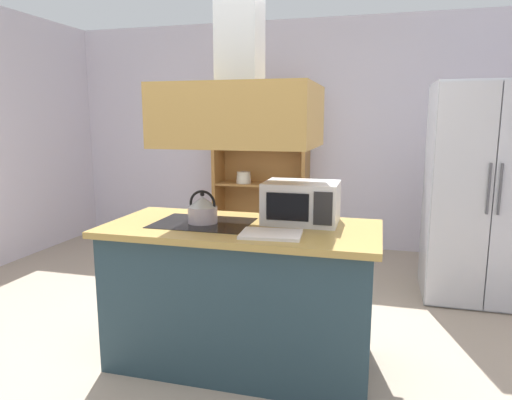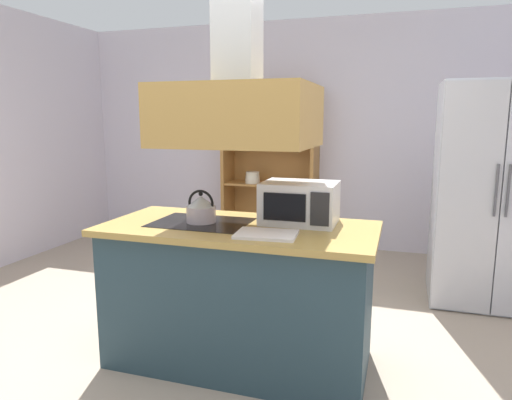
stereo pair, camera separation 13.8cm
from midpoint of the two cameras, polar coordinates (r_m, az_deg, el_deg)
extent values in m
plane|color=tan|center=(3.16, -5.27, -19.33)|extent=(7.80, 7.80, 0.00)
cube|color=silver|center=(5.66, 5.24, 8.01)|extent=(6.00, 0.12, 2.70)
cube|color=#253B45|center=(2.97, -3.17, -12.05)|extent=(1.60, 0.73, 0.86)
cube|color=#A98742|center=(2.83, -3.26, -3.59)|extent=(1.68, 0.81, 0.04)
cube|color=black|center=(2.92, -7.98, -2.84)|extent=(0.60, 0.44, 0.00)
cube|color=#B28742|center=(2.75, -3.40, 10.40)|extent=(0.90, 0.70, 0.36)
cube|color=silver|center=(4.34, 25.54, 0.81)|extent=(0.90, 0.72, 1.85)
cube|color=#B7B7BC|center=(3.94, 23.27, 0.13)|extent=(0.44, 0.03, 1.81)
cylinder|color=#4C4C51|center=(3.93, 26.10, 1.26)|extent=(0.02, 0.02, 0.40)
cylinder|color=#4C4C51|center=(3.94, 27.24, 1.20)|extent=(0.02, 0.02, 0.40)
cube|color=#A56E35|center=(5.71, -5.39, 4.07)|extent=(0.04, 0.40, 1.92)
cube|color=#A56E35|center=(5.42, 5.50, 3.76)|extent=(0.04, 0.40, 1.92)
cube|color=#A56E35|center=(5.52, -0.09, 13.71)|extent=(1.13, 0.40, 0.03)
cube|color=#A56E35|center=(5.71, -0.08, -5.26)|extent=(1.13, 0.40, 0.08)
cube|color=#A56E35|center=(5.72, 0.42, 4.13)|extent=(1.13, 0.02, 1.92)
cube|color=#A56E35|center=(5.56, -0.09, 1.97)|extent=(1.05, 0.36, 0.02)
cube|color=#A56E35|center=(5.52, -0.09, 6.90)|extent=(1.05, 0.36, 0.02)
cylinder|color=beige|center=(5.57, -2.25, 2.35)|extent=(0.18, 0.18, 0.05)
cylinder|color=beige|center=(5.56, -2.25, 2.81)|extent=(0.17, 0.17, 0.05)
cylinder|color=beige|center=(5.55, -2.25, 3.27)|extent=(0.16, 0.16, 0.05)
cylinder|color=silver|center=(5.44, 1.19, 7.62)|extent=(0.01, 0.01, 0.12)
cone|color=silver|center=(5.44, 1.20, 8.67)|extent=(0.07, 0.07, 0.08)
cylinder|color=silver|center=(5.40, 3.07, 7.59)|extent=(0.01, 0.01, 0.12)
cone|color=silver|center=(5.39, 3.08, 8.65)|extent=(0.07, 0.07, 0.08)
cylinder|color=#C0B0B8|center=(2.91, -8.01, -1.83)|extent=(0.19, 0.19, 0.10)
cone|color=#B3BCC7|center=(2.89, -8.05, -0.21)|extent=(0.18, 0.18, 0.06)
sphere|color=black|center=(2.88, -8.07, 0.72)|extent=(0.03, 0.03, 0.03)
torus|color=black|center=(2.89, -8.04, -0.48)|extent=(0.17, 0.02, 0.17)
cube|color=white|center=(2.58, 0.35, -4.28)|extent=(0.36, 0.27, 0.02)
cube|color=silver|center=(2.89, 4.31, -0.29)|extent=(0.46, 0.34, 0.26)
cube|color=black|center=(2.73, 2.48, -0.87)|extent=(0.26, 0.01, 0.17)
cube|color=#262628|center=(2.70, 6.87, -1.09)|extent=(0.11, 0.01, 0.20)
camera|label=1|loc=(0.07, -91.26, -0.22)|focal=32.15mm
camera|label=2|loc=(0.07, 88.74, 0.22)|focal=32.15mm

